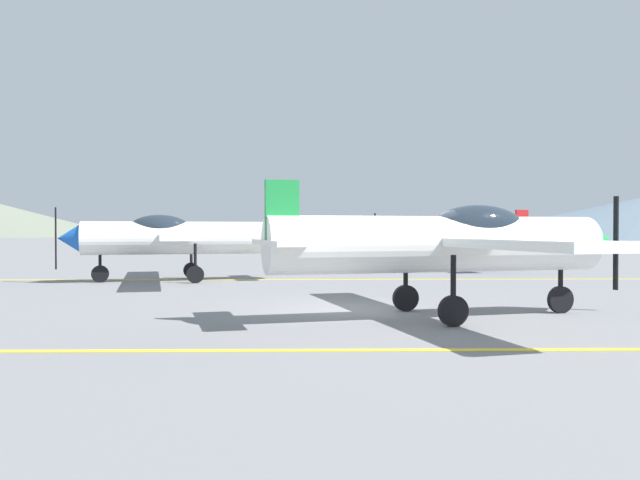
# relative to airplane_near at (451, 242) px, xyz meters

# --- Properties ---
(ground_plane) EXTENTS (400.00, 400.00, 0.00)m
(ground_plane) POSITION_rel_airplane_near_xyz_m (-1.19, 0.87, -1.35)
(ground_plane) COLOR slate
(apron_line_near) EXTENTS (80.00, 0.16, 0.01)m
(apron_line_near) POSITION_rel_airplane_near_xyz_m (-1.19, -3.11, -1.34)
(apron_line_near) COLOR yellow
(apron_line_near) RESTS_ON ground_plane
(apron_line_far) EXTENTS (80.00, 0.16, 0.01)m
(apron_line_far) POSITION_rel_airplane_near_xyz_m (-1.19, 8.59, -1.34)
(apron_line_far) COLOR yellow
(apron_line_far) RESTS_ON ground_plane
(airplane_near) EXTENTS (7.00, 7.95, 2.39)m
(airplane_near) POSITION_rel_airplane_near_xyz_m (0.00, 0.00, 0.00)
(airplane_near) COLOR white
(airplane_near) RESTS_ON ground_plane
(airplane_mid) EXTENTS (7.00, 7.95, 2.39)m
(airplane_mid) POSITION_rel_airplane_near_xyz_m (-6.53, 8.20, 0.00)
(airplane_mid) COLOR white
(airplane_mid) RESTS_ON ground_plane
(airplane_far) EXTENTS (7.00, 7.96, 2.39)m
(airplane_far) POSITION_rel_airplane_near_xyz_m (3.46, 14.86, 0.00)
(airplane_far) COLOR #33478C
(airplane_far) RESTS_ON ground_plane
(car_sedan) EXTENTS (4.57, 2.68, 1.62)m
(car_sedan) POSITION_rel_airplane_near_xyz_m (7.69, 22.84, -0.50)
(car_sedan) COLOR red
(car_sedan) RESTS_ON ground_plane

